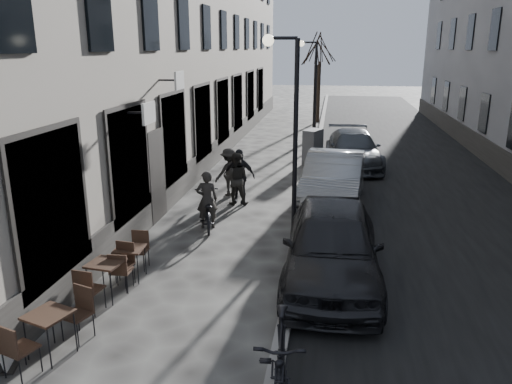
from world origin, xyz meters
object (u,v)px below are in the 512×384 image
(utility_cabinet, at_px, (313,147))
(bistro_set_c, at_px, (130,260))
(streetlamp_near, at_px, (289,116))
(sign_board, at_px, (3,343))
(tree_near, at_px, (317,50))
(car_near, at_px, (332,244))
(bistro_set_a, at_px, (50,330))
(pedestrian_far, at_px, (239,176))
(moped, at_px, (280,367))
(car_mid, at_px, (334,180))
(streetlamp_far, at_px, (312,83))
(pedestrian_near, at_px, (236,179))
(pedestrian_mid, at_px, (229,172))
(tree_far, at_px, (320,49))
(bicycle, at_px, (207,210))
(car_far, at_px, (353,149))
(bistro_set_b, at_px, (107,276))

(utility_cabinet, bearing_deg, bistro_set_c, -82.61)
(streetlamp_near, xyz_separation_m, sign_board, (-3.83, -6.19, -2.77))
(tree_near, bearing_deg, car_near, -86.40)
(bistro_set_a, height_order, pedestrian_far, pedestrian_far)
(bistro_set_a, bearing_deg, moped, 7.80)
(car_mid, relative_size, moped, 2.18)
(streetlamp_far, bearing_deg, pedestrian_near, -101.12)
(pedestrian_far, bearing_deg, bistro_set_c, -98.07)
(bistro_set_c, bearing_deg, pedestrian_mid, 80.32)
(sign_board, bearing_deg, pedestrian_mid, 64.21)
(bistro_set_c, distance_m, sign_board, 3.27)
(streetlamp_near, xyz_separation_m, bistro_set_c, (-3.07, -3.01, -2.72))
(streetlamp_near, distance_m, car_near, 3.59)
(car_near, distance_m, car_mid, 5.42)
(sign_board, xyz_separation_m, car_mid, (5.01, 9.14, 0.42))
(utility_cabinet, xyz_separation_m, pedestrian_far, (-2.06, -5.95, 0.14))
(tree_far, xyz_separation_m, moped, (0.45, -27.55, -3.98))
(bicycle, bearing_deg, moped, 95.98)
(utility_cabinet, bearing_deg, streetlamp_near, -68.47)
(bicycle, distance_m, car_far, 9.10)
(streetlamp_near, bearing_deg, bicycle, 171.30)
(sign_board, xyz_separation_m, utility_cabinet, (4.11, 14.88, 0.34))
(car_far, bearing_deg, bistro_set_a, -115.19)
(utility_cabinet, distance_m, moped, 15.24)
(pedestrian_mid, relative_size, car_near, 0.33)
(streetlamp_near, bearing_deg, bistro_set_b, -129.46)
(bistro_set_c, bearing_deg, streetlamp_near, 41.86)
(streetlamp_near, relative_size, car_near, 1.04)
(tree_near, xyz_separation_m, car_near, (1.10, -17.47, -3.83))
(streetlamp_far, height_order, bistro_set_a, streetlamp_far)
(bistro_set_c, xyz_separation_m, utility_cabinet, (3.34, 11.70, 0.29))
(sign_board, distance_m, pedestrian_near, 8.97)
(bistro_set_c, xyz_separation_m, pedestrian_far, (1.28, 5.76, 0.44))
(car_far, relative_size, moped, 2.20)
(tree_far, height_order, pedestrian_mid, tree_far)
(bicycle, height_order, car_far, car_far)
(tree_far, xyz_separation_m, car_near, (1.10, -23.47, -3.83))
(streetlamp_far, relative_size, car_mid, 1.03)
(tree_far, xyz_separation_m, utility_cabinet, (0.20, -12.31, -3.94))
(car_near, bearing_deg, bistro_set_a, -142.76)
(bistro_set_a, xyz_separation_m, pedestrian_mid, (0.97, 9.36, 0.33))
(tree_far, relative_size, bistro_set_b, 3.63)
(utility_cabinet, bearing_deg, sign_board, -82.10)
(streetlamp_near, distance_m, pedestrian_mid, 4.79)
(tree_far, relative_size, bistro_set_a, 3.61)
(streetlamp_near, height_order, car_mid, streetlamp_near)
(utility_cabinet, xyz_separation_m, moped, (0.25, -15.24, -0.04))
(streetlamp_far, height_order, utility_cabinet, streetlamp_far)
(tree_far, relative_size, bicycle, 3.06)
(streetlamp_far, xyz_separation_m, pedestrian_near, (-1.86, -9.45, -2.33))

